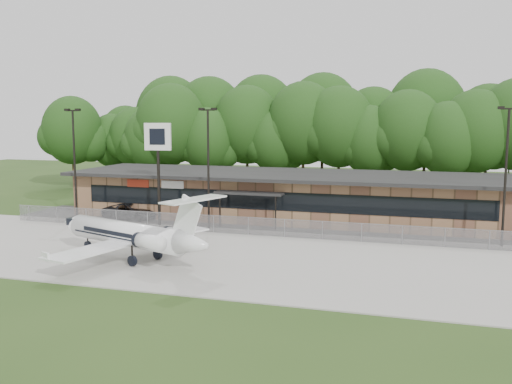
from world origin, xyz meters
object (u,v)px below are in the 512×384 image
(pole_sign, at_px, (158,147))
(suv, at_px, (131,211))
(business_jet, at_px, (132,236))
(terminal, at_px, (287,195))

(pole_sign, bearing_deg, suv, 144.57)
(suv, bearing_deg, business_jet, -146.29)
(terminal, relative_size, suv, 7.63)
(business_jet, relative_size, pole_sign, 1.56)
(business_jet, height_order, pole_sign, pole_sign)
(terminal, height_order, pole_sign, pole_sign)
(suv, height_order, pole_sign, pole_sign)
(suv, bearing_deg, terminal, -65.86)
(terminal, xyz_separation_m, business_jet, (-5.84, -18.98, -0.47))
(pole_sign, bearing_deg, business_jet, -79.05)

